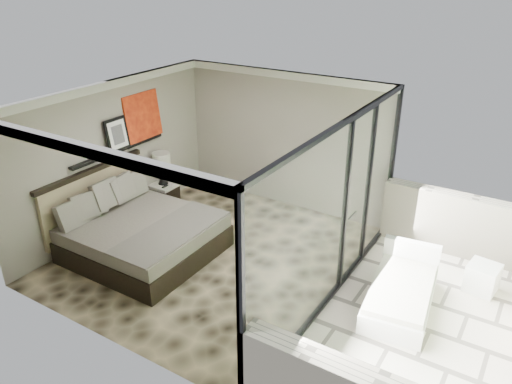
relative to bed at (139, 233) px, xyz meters
The scene contains 14 objects.
floor 1.34m from the bed, 27.02° to the left, with size 5.00×5.00×0.00m, color black.
ceiling 2.74m from the bed, 27.02° to the left, with size 4.50×5.00×0.02m, color silver.
back_wall 3.44m from the bed, 69.51° to the left, with size 4.50×0.02×2.80m, color gray.
left_wall 1.61m from the bed, 151.72° to the left, with size 0.02×5.00×2.80m, color gray.
glass_wall 3.60m from the bed, ahead, with size 0.08×5.00×2.80m, color white.
terrace_slab 4.95m from the bed, ahead, with size 3.00×5.00×0.12m, color beige.
picture_ledge 1.67m from the bed, 146.32° to the left, with size 0.12×2.20×0.05m, color black.
bed is the anchor object (origin of this frame).
nightstand 1.80m from the bed, 117.59° to the left, with size 0.50×0.50×0.50m, color black.
table_lamp 1.91m from the bed, 118.11° to the left, with size 0.37×0.37×0.67m.
abstract_canvas 2.36m from the bed, 126.90° to the left, with size 0.04×0.90×0.90m, color red.
framed_print 1.87m from the bed, 146.62° to the left, with size 0.03×0.50×0.60m, color black.
ottoman 5.68m from the bed, 20.49° to the left, with size 0.45×0.45×0.45m, color silver.
lounger 4.47m from the bed, 12.34° to the left, with size 1.08×1.84×0.68m.
Camera 1 is at (4.61, -5.95, 4.68)m, focal length 35.00 mm.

